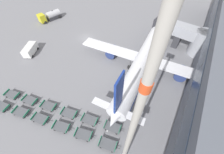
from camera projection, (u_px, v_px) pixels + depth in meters
name	position (u px, v px, depth m)	size (l,w,h in m)	color
ground_plane	(86.00, 38.00, 41.80)	(500.00, 500.00, 0.00)	gray
jet_bridge	(188.00, 36.00, 35.52)	(15.52, 6.34, 6.50)	#A8AAB2
airplane	(146.00, 55.00, 31.83)	(32.28, 38.11, 12.05)	white
fuel_tanker_primary	(51.00, 16.00, 48.18)	(4.46, 8.01, 2.93)	yellow
service_van	(30.00, 50.00, 36.24)	(4.07, 5.33, 2.16)	white
baggage_dolly_row_near_col_a	(2.00, 106.00, 26.20)	(3.57, 2.07, 0.92)	#515459
baggage_dolly_row_near_col_b	(21.00, 112.00, 25.46)	(3.58, 2.20, 0.92)	#515459
baggage_dolly_row_near_col_c	(40.00, 119.00, 24.62)	(3.57, 2.15, 0.92)	#515459
baggage_dolly_row_near_col_d	(61.00, 127.00, 23.68)	(3.57, 2.29, 0.92)	#515459
baggage_dolly_row_near_col_e	(83.00, 134.00, 22.85)	(3.58, 2.29, 0.92)	#515459
baggage_dolly_row_near_col_f	(108.00, 144.00, 21.87)	(3.57, 2.16, 0.92)	#515459
baggage_dolly_row_mid_a_col_a	(12.00, 94.00, 27.95)	(3.58, 2.20, 0.92)	#515459
baggage_dolly_row_mid_a_col_b	(30.00, 100.00, 27.09)	(3.57, 2.06, 0.92)	#515459
baggage_dolly_row_mid_a_col_c	(49.00, 106.00, 26.27)	(3.58, 2.22, 0.92)	#515459
baggage_dolly_row_mid_a_col_d	(69.00, 113.00, 25.31)	(3.57, 2.17, 0.92)	#515459
baggage_dolly_row_mid_a_col_e	(90.00, 120.00, 24.50)	(3.57, 2.11, 0.92)	#515459
baggage_dolly_row_mid_a_col_f	(113.00, 127.00, 23.65)	(3.57, 2.11, 0.92)	#515459
apron_light_mast	(132.00, 129.00, 9.51)	(2.00, 0.70, 24.78)	#ADA89E
stand_guidance_stripe	(129.00, 87.00, 29.78)	(2.12, 21.19, 0.01)	white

